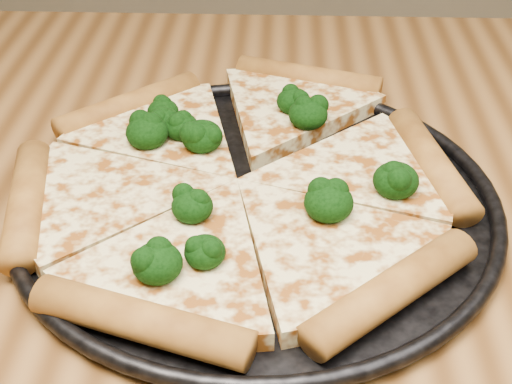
{
  "coord_description": "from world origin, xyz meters",
  "views": [
    {
      "loc": [
        0.03,
        -0.44,
        1.1
      ],
      "look_at": [
        0.02,
        0.03,
        0.77
      ],
      "focal_mm": 50.26,
      "sensor_mm": 36.0,
      "label": 1
    }
  ],
  "objects": [
    {
      "name": "pizza_pan",
      "position": [
        0.02,
        0.03,
        0.76
      ],
      "size": [
        0.39,
        0.39,
        0.02
      ],
      "color": "black",
      "rests_on": "dining_table"
    },
    {
      "name": "broccoli_florets",
      "position": [
        -0.0,
        0.06,
        0.78
      ],
      "size": [
        0.24,
        0.27,
        0.03
      ],
      "color": "black",
      "rests_on": "pizza"
    },
    {
      "name": "dining_table",
      "position": [
        0.0,
        0.0,
        0.66
      ],
      "size": [
        1.2,
        0.9,
        0.75
      ],
      "color": "brown",
      "rests_on": "ground"
    },
    {
      "name": "pizza",
      "position": [
        0.0,
        0.05,
        0.77
      ],
      "size": [
        0.39,
        0.42,
        0.03
      ],
      "rotation": [
        0.0,
        0.0,
        -0.32
      ],
      "color": "#EED992",
      "rests_on": "pizza_pan"
    }
  ]
}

